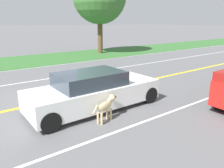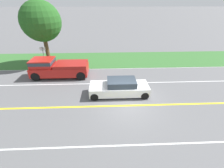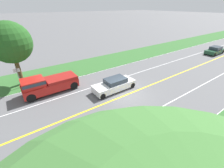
# 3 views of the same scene
# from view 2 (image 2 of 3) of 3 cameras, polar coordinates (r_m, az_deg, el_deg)

# --- Properties ---
(ground_plane) EXTENTS (400.00, 400.00, 0.00)m
(ground_plane) POSITION_cam_2_polar(r_m,az_deg,el_deg) (11.38, 5.91, -8.19)
(ground_plane) COLOR #5B5B5E
(centre_divider_line) EXTENTS (0.18, 160.00, 0.01)m
(centre_divider_line) POSITION_cam_2_polar(r_m,az_deg,el_deg) (11.38, 5.92, -8.17)
(centre_divider_line) COLOR yellow
(centre_divider_line) RESTS_ON ground
(lane_edge_line_right) EXTENTS (0.14, 160.00, 0.01)m
(lane_edge_line_right) POSITION_cam_2_polar(r_m,az_deg,el_deg) (17.42, 2.88, 5.94)
(lane_edge_line_right) COLOR white
(lane_edge_line_right) RESTS_ON ground
(lane_dash_same_dir) EXTENTS (0.10, 160.00, 0.01)m
(lane_dash_same_dir) POSITION_cam_2_polar(r_m,az_deg,el_deg) (14.29, 4.08, 0.37)
(lane_dash_same_dir) COLOR white
(lane_dash_same_dir) RESTS_ON ground
(lane_dash_oncoming) EXTENTS (0.10, 160.00, 0.01)m
(lane_dash_oncoming) POSITION_cam_2_polar(r_m,az_deg,el_deg) (8.91, 9.10, -21.95)
(lane_dash_oncoming) COLOR white
(lane_dash_oncoming) RESTS_ON ground
(grass_verge_right) EXTENTS (6.00, 160.00, 0.03)m
(grass_verge_right) POSITION_cam_2_polar(r_m,az_deg,el_deg) (20.20, 2.15, 9.35)
(grass_verge_right) COLOR #33662D
(grass_verge_right) RESTS_ON ground
(ego_car) EXTENTS (1.81, 4.78, 1.36)m
(ego_car) POSITION_cam_2_polar(r_m,az_deg,el_deg) (12.30, 2.87, -1.34)
(ego_car) COLOR white
(ego_car) RESTS_ON ground
(dog) EXTENTS (0.45, 1.12, 0.82)m
(dog) POSITION_cam_2_polar(r_m,az_deg,el_deg) (13.35, 3.52, 0.66)
(dog) COLOR #D1B784
(dog) RESTS_ON ground
(pickup_truck) EXTENTS (2.13, 5.57, 1.87)m
(pickup_truck) POSITION_cam_2_polar(r_m,az_deg,el_deg) (16.18, -20.08, 5.93)
(pickup_truck) COLOR red
(pickup_truck) RESTS_ON ground
(roadside_tree_right_near) EXTENTS (4.34, 4.34, 7.05)m
(roadside_tree_right_near) POSITION_cam_2_polar(r_m,az_deg,el_deg) (19.36, -25.41, 20.66)
(roadside_tree_right_near) COLOR brown
(roadside_tree_right_near) RESTS_ON ground
(street_sign) EXTENTS (0.11, 0.64, 2.30)m
(street_sign) POSITION_cam_2_polar(r_m,az_deg,el_deg) (19.40, -24.67, 10.36)
(street_sign) COLOR gray
(street_sign) RESTS_ON ground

